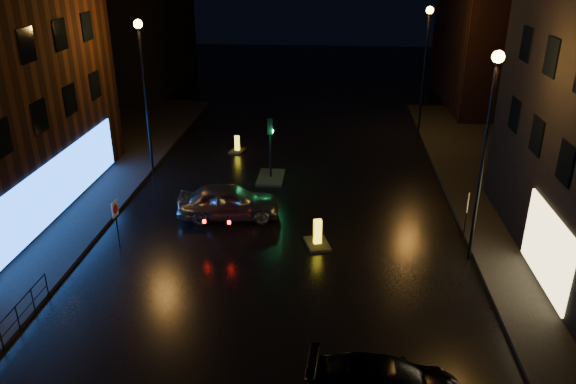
% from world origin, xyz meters
% --- Properties ---
extents(ground, '(120.00, 120.00, 0.00)m').
position_xyz_m(ground, '(0.00, 0.00, 0.00)').
color(ground, black).
rests_on(ground, ground).
extents(building_far_left, '(8.00, 16.00, 14.00)m').
position_xyz_m(building_far_left, '(-16.00, 35.00, 7.00)').
color(building_far_left, black).
rests_on(building_far_left, ground).
extents(building_far_right, '(8.00, 14.00, 12.00)m').
position_xyz_m(building_far_right, '(15.00, 32.00, 6.00)').
color(building_far_right, black).
rests_on(building_far_right, ground).
extents(street_lamp_lfar, '(0.44, 0.44, 8.37)m').
position_xyz_m(street_lamp_lfar, '(-7.80, 14.00, 5.56)').
color(street_lamp_lfar, black).
rests_on(street_lamp_lfar, ground).
extents(street_lamp_rnear, '(0.44, 0.44, 8.37)m').
position_xyz_m(street_lamp_rnear, '(7.80, 6.00, 5.56)').
color(street_lamp_rnear, black).
rests_on(street_lamp_rnear, ground).
extents(street_lamp_rfar, '(0.44, 0.44, 8.37)m').
position_xyz_m(street_lamp_rfar, '(7.80, 22.00, 5.56)').
color(street_lamp_rfar, black).
rests_on(street_lamp_rfar, ground).
extents(traffic_signal, '(1.40, 2.40, 3.45)m').
position_xyz_m(traffic_signal, '(-1.20, 14.00, 0.50)').
color(traffic_signal, black).
rests_on(traffic_signal, ground).
extents(silver_hatchback, '(4.93, 2.44, 1.61)m').
position_xyz_m(silver_hatchback, '(-2.61, 9.06, 0.81)').
color(silver_hatchback, '#979A9E').
rests_on(silver_hatchback, ground).
extents(dark_sedan, '(4.52, 2.06, 1.28)m').
position_xyz_m(dark_sedan, '(3.80, -2.21, 0.64)').
color(dark_sedan, black).
rests_on(dark_sedan, ground).
extents(bollard_near, '(1.27, 1.58, 1.20)m').
position_xyz_m(bollard_near, '(1.61, 6.65, 0.26)').
color(bollard_near, black).
rests_on(bollard_near, ground).
extents(bollard_far, '(1.03, 1.31, 1.02)m').
position_xyz_m(bollard_far, '(-3.76, 18.24, 0.22)').
color(bollard_far, black).
rests_on(bollard_far, ground).
extents(road_sign_left, '(0.09, 0.49, 2.03)m').
position_xyz_m(road_sign_left, '(-6.82, 6.00, 1.52)').
color(road_sign_left, black).
rests_on(road_sign_left, ground).
extents(road_sign_right, '(0.18, 0.51, 2.15)m').
position_xyz_m(road_sign_right, '(7.90, 7.61, 1.61)').
color(road_sign_right, black).
rests_on(road_sign_right, ground).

